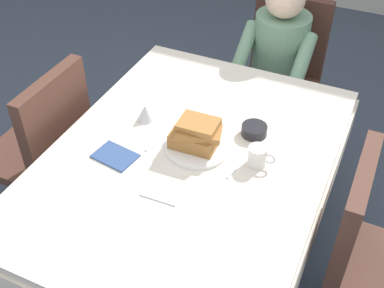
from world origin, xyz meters
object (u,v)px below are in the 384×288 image
chair_right_side (369,251)px  fork_left_of_plate (155,138)px  chair_diner (282,67)px  cup_coffee (258,156)px  spoon_near_edge (158,199)px  knife_right_of_plate (239,163)px  plate_breakfast (198,146)px  dining_table_main (189,171)px  syrup_pitcher (145,113)px  chair_left_side (46,144)px  diner_person (277,58)px  bowl_butter (254,130)px  breakfast_stack (196,135)px

chair_right_side → fork_left_of_plate: size_ratio=5.17×
chair_diner → cup_coffee: (0.20, -1.10, 0.25)m
spoon_near_edge → knife_right_of_plate: bearing=55.2°
knife_right_of_plate → chair_right_side: bearing=-87.9°
plate_breakfast → spoon_near_edge: (-0.01, -0.33, -0.01)m
dining_table_main → chair_diner: (0.07, 1.17, -0.12)m
plate_breakfast → syrup_pitcher: size_ratio=3.50×
chair_diner → knife_right_of_plate: 1.16m
chair_left_side → fork_left_of_plate: size_ratio=5.17×
chair_diner → diner_person: (-0.00, -0.16, 0.14)m
dining_table_main → spoon_near_edge: 0.29m
bowl_butter → syrup_pitcher: syrup_pitcher is taller
dining_table_main → syrup_pitcher: (-0.28, 0.14, 0.13)m
chair_diner → cup_coffee: chair_diner is taller
plate_breakfast → syrup_pitcher: bearing=164.4°
knife_right_of_plate → syrup_pitcher: bearing=84.3°
dining_table_main → diner_person: (0.07, 1.01, 0.02)m
dining_table_main → diner_person: bearing=86.0°
diner_person → bowl_butter: size_ratio=10.18×
chair_left_side → cup_coffee: size_ratio=8.23×
chair_right_side → cup_coffee: chair_right_side is taller
chair_right_side → breakfast_stack: bearing=-94.0°
fork_left_of_plate → knife_right_of_plate: bearing=-93.3°
chair_diner → syrup_pitcher: chair_diner is taller
dining_table_main → knife_right_of_plate: size_ratio=7.62×
breakfast_stack → syrup_pitcher: (-0.29, 0.09, -0.04)m
cup_coffee → chair_right_side: bearing=-7.7°
diner_person → chair_left_side: diner_person is taller
diner_person → breakfast_stack: bearing=86.3°
dining_table_main → plate_breakfast: plate_breakfast is taller
dining_table_main → knife_right_of_plate: (0.20, 0.04, 0.09)m
chair_right_side → chair_left_side: (-1.54, 0.00, 0.00)m
chair_right_side → cup_coffee: bearing=-97.7°
cup_coffee → syrup_pitcher: (-0.55, 0.07, -0.01)m
dining_table_main → bowl_butter: (0.20, 0.24, 0.11)m
plate_breakfast → cup_coffee: 0.26m
spoon_near_edge → diner_person: bearing=85.0°
diner_person → syrup_pitcher: size_ratio=14.00×
plate_breakfast → bowl_butter: 0.26m
knife_right_of_plate → spoon_near_edge: (-0.20, -0.31, 0.00)m
diner_person → spoon_near_edge: bearing=86.9°
chair_right_side → spoon_near_edge: (-0.77, -0.27, 0.21)m
diner_person → syrup_pitcher: (-0.35, -0.87, 0.11)m
breakfast_stack → spoon_near_edge: size_ratio=1.47×
diner_person → chair_left_side: (-0.84, -1.01, -0.14)m
diner_person → chair_right_side: (0.70, -1.01, -0.14)m
syrup_pitcher → fork_left_of_plate: bearing=-45.4°
chair_left_side → fork_left_of_plate: (0.59, 0.04, 0.21)m
chair_left_side → bowl_butter: (0.97, 0.24, 0.23)m
dining_table_main → knife_right_of_plate: 0.23m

